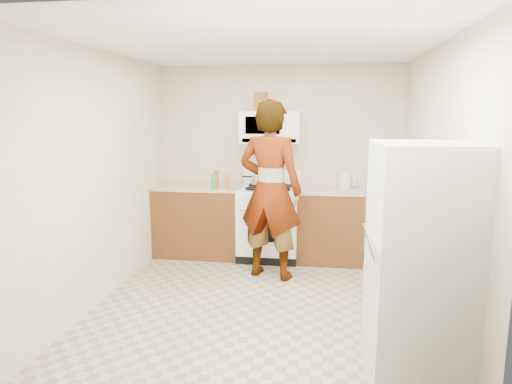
% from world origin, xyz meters
% --- Properties ---
extents(floor, '(3.60, 3.60, 0.00)m').
position_xyz_m(floor, '(0.00, 0.00, 0.00)').
color(floor, gray).
rests_on(floor, ground).
extents(back_wall, '(3.20, 0.02, 2.50)m').
position_xyz_m(back_wall, '(0.00, 1.79, 1.25)').
color(back_wall, beige).
rests_on(back_wall, floor).
extents(right_wall, '(0.02, 3.60, 2.50)m').
position_xyz_m(right_wall, '(1.59, 0.00, 1.25)').
color(right_wall, beige).
rests_on(right_wall, floor).
extents(cabinet_left, '(1.12, 0.62, 0.90)m').
position_xyz_m(cabinet_left, '(-1.04, 1.49, 0.45)').
color(cabinet_left, '#5E3316').
rests_on(cabinet_left, floor).
extents(counter_left, '(1.14, 0.64, 0.03)m').
position_xyz_m(counter_left, '(-1.04, 1.49, 0.92)').
color(counter_left, tan).
rests_on(counter_left, cabinet_left).
extents(cabinet_right, '(0.80, 0.62, 0.90)m').
position_xyz_m(cabinet_right, '(0.68, 1.49, 0.45)').
color(cabinet_right, '#5E3316').
rests_on(cabinet_right, floor).
extents(counter_right, '(0.82, 0.64, 0.03)m').
position_xyz_m(counter_right, '(0.68, 1.49, 0.92)').
color(counter_right, tan).
rests_on(counter_right, cabinet_right).
extents(gas_range, '(0.76, 0.65, 1.13)m').
position_xyz_m(gas_range, '(-0.10, 1.48, 0.49)').
color(gas_range, white).
rests_on(gas_range, floor).
extents(microwave, '(0.76, 0.38, 0.40)m').
position_xyz_m(microwave, '(-0.10, 1.61, 1.70)').
color(microwave, white).
rests_on(microwave, back_wall).
extents(person, '(0.85, 0.67, 2.03)m').
position_xyz_m(person, '(-0.00, 0.79, 1.02)').
color(person, tan).
rests_on(person, floor).
extents(fridge, '(0.73, 0.73, 1.70)m').
position_xyz_m(fridge, '(1.29, -1.12, 0.85)').
color(fridge, beige).
rests_on(fridge, floor).
extents(kettle, '(0.18, 0.18, 0.19)m').
position_xyz_m(kettle, '(0.87, 1.59, 1.03)').
color(kettle, silver).
rests_on(kettle, counter_right).
extents(jug, '(0.16, 0.16, 0.24)m').
position_xyz_m(jug, '(-0.23, 1.62, 2.02)').
color(jug, brown).
rests_on(jug, microwave).
extents(saucepan, '(0.28, 0.28, 0.12)m').
position_xyz_m(saucepan, '(-0.25, 1.62, 1.01)').
color(saucepan, silver).
rests_on(saucepan, gas_range).
extents(tray, '(0.29, 0.25, 0.05)m').
position_xyz_m(tray, '(-0.04, 1.39, 0.96)').
color(tray, white).
rests_on(tray, gas_range).
extents(bottle_spray, '(0.08, 0.08, 0.22)m').
position_xyz_m(bottle_spray, '(-0.76, 1.34, 1.05)').
color(bottle_spray, red).
rests_on(bottle_spray, counter_left).
extents(bottle_hot_sauce, '(0.06, 0.06, 0.16)m').
position_xyz_m(bottle_hot_sauce, '(-0.63, 1.37, 1.02)').
color(bottle_hot_sauce, '#EC5A1A').
rests_on(bottle_hot_sauce, counter_left).
extents(bottle_green_cap, '(0.08, 0.08, 0.21)m').
position_xyz_m(bottle_green_cap, '(-0.75, 1.20, 1.04)').
color(bottle_green_cap, '#1A913B').
rests_on(bottle_green_cap, counter_left).
extents(pot_lid, '(0.27, 0.27, 0.01)m').
position_xyz_m(pot_lid, '(-0.53, 1.31, 0.94)').
color(pot_lid, silver).
rests_on(pot_lid, counter_left).
extents(broom, '(0.26, 0.16, 1.29)m').
position_xyz_m(broom, '(1.55, 0.90, 0.65)').
color(broom, white).
rests_on(broom, floor).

